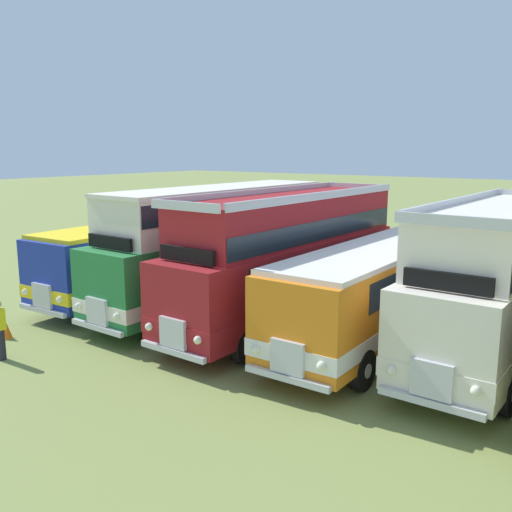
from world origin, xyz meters
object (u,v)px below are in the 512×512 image
(bus_third_in_row, at_px, (290,255))
(marshal_person, at_px, (0,330))
(bus_second_in_row, at_px, (219,241))
(bus_first_in_row, at_px, (150,253))
(bus_fourth_in_row, at_px, (385,283))
(cone_mid_row, at_px, (6,329))
(bus_fifth_in_row, at_px, (498,278))

(bus_third_in_row, xyz_separation_m, marshal_person, (-4.64, -7.74, -1.47))
(bus_second_in_row, bearing_deg, bus_first_in_row, -172.60)
(bus_second_in_row, xyz_separation_m, bus_fourth_in_row, (6.51, 0.26, -0.72))
(bus_third_in_row, distance_m, cone_mid_row, 9.38)
(marshal_person, bearing_deg, cone_mid_row, 146.56)
(cone_mid_row, bearing_deg, bus_second_in_row, 66.30)
(bus_fifth_in_row, relative_size, cone_mid_row, 16.58)
(cone_mid_row, xyz_separation_m, marshal_person, (1.61, -1.06, 0.59))
(bus_third_in_row, bearing_deg, bus_first_in_row, -177.61)
(bus_third_in_row, relative_size, marshal_person, 6.34)
(bus_fifth_in_row, bearing_deg, bus_second_in_row, -178.00)
(cone_mid_row, bearing_deg, bus_third_in_row, 46.88)
(bus_third_in_row, distance_m, bus_fifth_in_row, 6.53)
(bus_fifth_in_row, distance_m, cone_mid_row, 14.78)
(bus_third_in_row, height_order, bus_fourth_in_row, bus_third_in_row)
(bus_first_in_row, relative_size, cone_mid_row, 17.24)
(bus_fifth_in_row, xyz_separation_m, marshal_person, (-11.15, -8.23, -1.47))
(bus_first_in_row, distance_m, marshal_person, 7.75)
(bus_second_in_row, bearing_deg, bus_fourth_in_row, 2.28)
(bus_fourth_in_row, distance_m, bus_fifth_in_row, 3.31)
(bus_third_in_row, bearing_deg, marshal_person, -120.96)
(bus_second_in_row, relative_size, bus_fifth_in_row, 1.12)
(bus_fourth_in_row, bearing_deg, cone_mid_row, -143.29)
(bus_second_in_row, height_order, bus_fourth_in_row, bus_second_in_row)
(bus_fourth_in_row, height_order, bus_fifth_in_row, bus_fifth_in_row)
(cone_mid_row, bearing_deg, bus_fourth_in_row, 36.71)
(bus_first_in_row, bearing_deg, marshal_person, -75.94)
(bus_fifth_in_row, relative_size, marshal_person, 5.71)
(cone_mid_row, relative_size, marshal_person, 0.34)
(marshal_person, bearing_deg, bus_fourth_in_row, 45.90)
(bus_second_in_row, relative_size, bus_fourth_in_row, 0.98)
(bus_third_in_row, bearing_deg, bus_fifth_in_row, 4.32)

